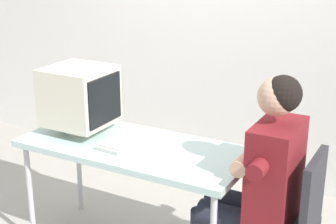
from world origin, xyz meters
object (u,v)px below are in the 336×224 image
at_px(keyboard, 128,139).
at_px(person_seated, 258,178).
at_px(office_chair, 288,221).
at_px(desk, 134,153).
at_px(crt_monitor, 80,96).

distance_m(keyboard, person_seated, 0.86).
relative_size(office_chair, person_seated, 0.69).
relative_size(desk, person_seated, 1.10).
xyz_separation_m(desk, person_seated, (0.79, 0.01, 0.01)).
relative_size(desk, keyboard, 3.20).
xyz_separation_m(desk, office_chair, (0.97, 0.01, -0.20)).
bearing_deg(crt_monitor, desk, -4.33).
bearing_deg(desk, office_chair, 0.46).
relative_size(desk, crt_monitor, 3.33).
distance_m(crt_monitor, keyboard, 0.43).
bearing_deg(crt_monitor, office_chair, -1.00).
xyz_separation_m(crt_monitor, keyboard, (0.36, -0.00, -0.22)).
height_order(office_chair, person_seated, person_seated).
bearing_deg(keyboard, office_chair, -1.18).
relative_size(crt_monitor, office_chair, 0.48).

